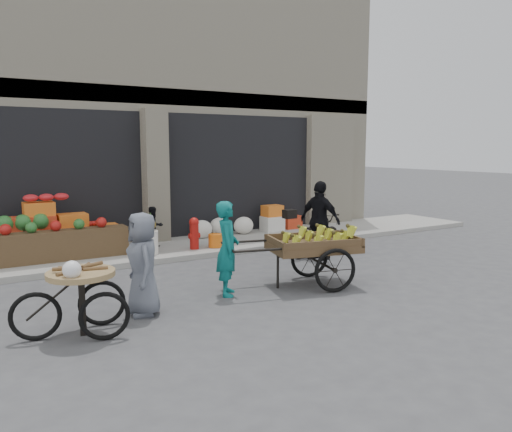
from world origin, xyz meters
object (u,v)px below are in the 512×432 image
orange_bucket (215,241)px  banana_cart (310,242)px  vendor_woman (227,248)px  cyclist (320,221)px  pineapple_bin (146,242)px  fire_hydrant (194,232)px  bicycle (316,235)px  tricycle_cart (81,292)px  seated_person (154,227)px  vendor_grey (143,264)px

orange_bucket → banana_cart: (0.16, -3.32, 0.49)m
vendor_woman → cyclist: 3.16m
banana_cart → vendor_woman: vendor_woman is taller
pineapple_bin → fire_hydrant: size_ratio=0.73×
banana_cart → cyclist: cyclist is taller
orange_bucket → bicycle: 2.27m
pineapple_bin → bicycle: (3.37, -1.51, 0.08)m
fire_hydrant → tricycle_cart: tricycle_cart is taller
pineapple_bin → vendor_woman: 3.21m
pineapple_bin → seated_person: (0.40, 0.60, 0.21)m
fire_hydrant → bicycle: bicycle is taller
orange_bucket → cyclist: 2.46m
banana_cart → bicycle: size_ratio=1.55×
pineapple_bin → tricycle_cart: 4.34m
banana_cart → vendor_grey: (-2.95, 0.02, -0.02)m
orange_bucket → cyclist: cyclist is taller
vendor_woman → cyclist: bearing=-38.1°
orange_bucket → fire_hydrant: bearing=174.3°
seated_person → cyclist: size_ratio=0.56×
banana_cart → cyclist: 2.07m
fire_hydrant → seated_person: size_ratio=0.76×
bicycle → vendor_woman: bearing=102.9°
vendor_grey → cyclist: bearing=114.4°
pineapple_bin → tricycle_cart: tricycle_cart is taller
vendor_grey → pineapple_bin: bearing=166.2°
cyclist → vendor_grey: bearing=93.4°
tricycle_cart → cyclist: 5.62m
orange_bucket → seated_person: size_ratio=0.34×
pineapple_bin → cyclist: size_ratio=0.31×
orange_bucket → vendor_grey: 4.35m
banana_cart → fire_hydrant: bearing=114.8°
pineapple_bin → tricycle_cart: bearing=-119.4°
vendor_grey → bicycle: bearing=118.1°
vendor_woman → vendor_grey: bearing=126.9°
bicycle → tricycle_cart: bearing=97.0°
vendor_woman → bicycle: size_ratio=0.89×
vendor_grey → cyclist: cyclist is taller
bicycle → pineapple_bin: bearing=50.5°
fire_hydrant → vendor_woman: size_ratio=0.46×
fire_hydrant → tricycle_cart: size_ratio=0.49×
pineapple_bin → orange_bucket: (1.60, -0.10, -0.10)m
banana_cart → cyclist: (1.41, 1.51, 0.08)m
seated_person → orange_bucket: bearing=-40.3°
banana_cart → orange_bucket: bearing=106.4°
cyclist → orange_bucket: bearing=25.6°
banana_cart → tricycle_cart: bearing=-161.1°
pineapple_bin → tricycle_cart: size_ratio=0.36×
vendor_woman → orange_bucket: bearing=5.0°
seated_person → bicycle: size_ratio=0.54×
pineapple_bin → seated_person: seated_person is taller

